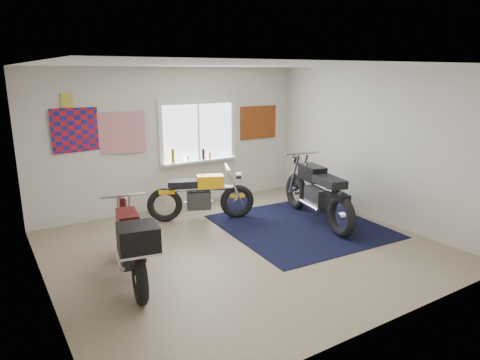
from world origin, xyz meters
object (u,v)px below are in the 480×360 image
black_chrome_bike (317,194)px  maroon_tourer (132,245)px  navy_rug (300,226)px  yellow_triumph (201,197)px

black_chrome_bike → maroon_tourer: size_ratio=1.14×
maroon_tourer → navy_rug: bearing=-71.1°
navy_rug → black_chrome_bike: (0.41, 0.06, 0.50)m
yellow_triumph → black_chrome_bike: size_ratio=0.81×
maroon_tourer → black_chrome_bike: bearing=-71.2°
navy_rug → yellow_triumph: bearing=136.1°
navy_rug → black_chrome_bike: size_ratio=1.15×
yellow_triumph → black_chrome_bike: 2.08m
navy_rug → yellow_triumph: yellow_triumph is taller
black_chrome_bike → yellow_triumph: bearing=66.8°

